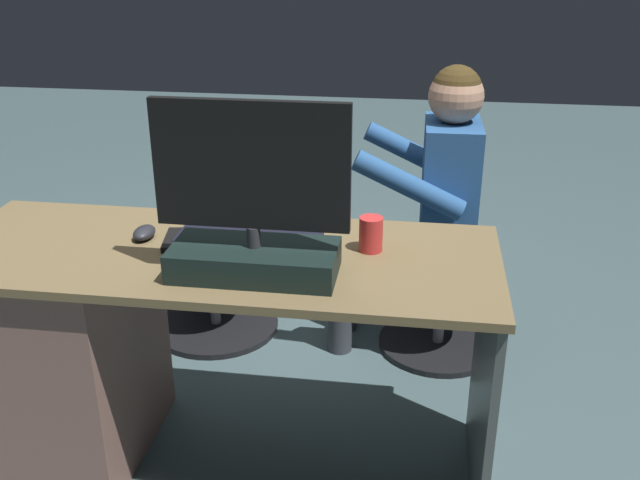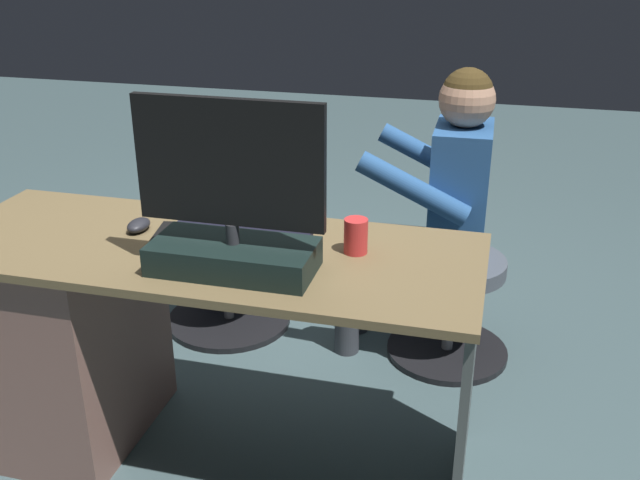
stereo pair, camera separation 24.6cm
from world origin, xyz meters
name	(u,v)px [view 1 (the left image)]	position (x,y,z in m)	size (l,w,h in m)	color
ground_plane	(258,385)	(0.00, 0.00, 0.00)	(10.00, 10.00, 0.00)	#405659
desk	(90,344)	(0.43, 0.41, 0.39)	(1.59, 0.61, 0.73)	brown
monitor	(253,224)	(-0.14, 0.53, 0.87)	(0.50, 0.21, 0.46)	black
keyboard	(249,239)	(-0.08, 0.33, 0.74)	(0.42, 0.14, 0.02)	black
computer_mouse	(144,233)	(0.24, 0.35, 0.75)	(0.06, 0.10, 0.04)	#25262D
cup	(371,234)	(-0.43, 0.34, 0.78)	(0.07, 0.07, 0.10)	red
tv_remote	(173,240)	(0.14, 0.37, 0.74)	(0.04, 0.15, 0.02)	black
office_chair_teddy	(213,278)	(0.27, -0.39, 0.23)	(0.53, 0.53, 0.42)	black
teddy_bear	(209,202)	(0.27, -0.40, 0.57)	(0.22, 0.23, 0.33)	#A56E4B
visitor_chair	(441,292)	(-0.67, -0.38, 0.25)	(0.48, 0.48, 0.42)	black
person	(426,192)	(-0.58, -0.38, 0.66)	(0.55, 0.48, 1.14)	#2B5790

